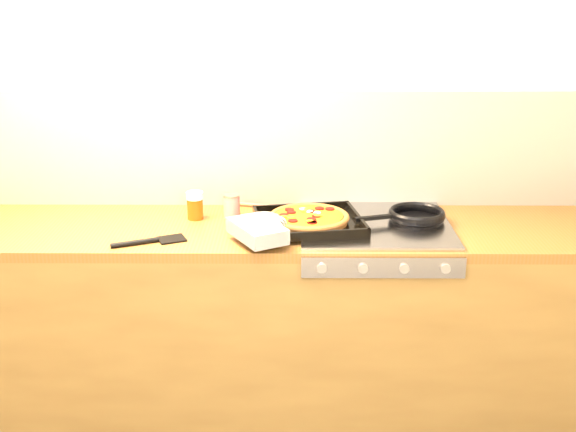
{
  "coord_description": "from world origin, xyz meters",
  "views": [
    {
      "loc": [
        0.12,
        -1.64,
        1.87
      ],
      "look_at": [
        0.1,
        1.08,
        0.95
      ],
      "focal_mm": 45.0,
      "sensor_mm": 36.0,
      "label": 1
    }
  ],
  "objects_px": {
    "tomato_can": "(232,206)",
    "juice_glass": "(195,205)",
    "frying_pan": "(416,216)",
    "pizza_on_tray": "(294,221)"
  },
  "relations": [
    {
      "from": "pizza_on_tray",
      "to": "juice_glass",
      "type": "distance_m",
      "value": 0.44
    },
    {
      "from": "tomato_can",
      "to": "frying_pan",
      "type": "bearing_deg",
      "value": -6.01
    },
    {
      "from": "pizza_on_tray",
      "to": "juice_glass",
      "type": "xyz_separation_m",
      "value": [
        -0.41,
        0.16,
        0.01
      ]
    },
    {
      "from": "tomato_can",
      "to": "juice_glass",
      "type": "height_order",
      "value": "juice_glass"
    },
    {
      "from": "juice_glass",
      "to": "tomato_can",
      "type": "bearing_deg",
      "value": 7.57
    },
    {
      "from": "tomato_can",
      "to": "juice_glass",
      "type": "distance_m",
      "value": 0.15
    },
    {
      "from": "tomato_can",
      "to": "juice_glass",
      "type": "bearing_deg",
      "value": -172.43
    },
    {
      "from": "frying_pan",
      "to": "tomato_can",
      "type": "xyz_separation_m",
      "value": [
        -0.75,
        0.08,
        0.01
      ]
    },
    {
      "from": "frying_pan",
      "to": "juice_glass",
      "type": "xyz_separation_m",
      "value": [
        -0.9,
        0.06,
        0.02
      ]
    },
    {
      "from": "pizza_on_tray",
      "to": "tomato_can",
      "type": "relative_size",
      "value": 5.57
    }
  ]
}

